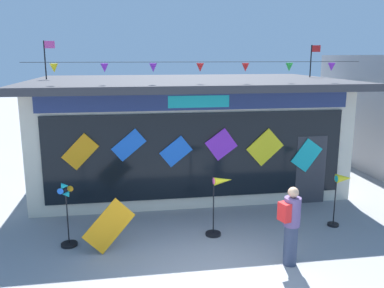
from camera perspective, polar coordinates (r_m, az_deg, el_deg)
ground_plane at (r=8.35m, az=3.10°, el=-18.31°), size 80.00×80.00×0.00m
kite_shop_building at (r=13.64m, az=-0.95°, el=1.88°), size 9.61×6.19×4.71m
wind_spinner_far_left at (r=9.65m, az=-17.13°, el=-9.33°), size 0.37×0.37×1.51m
wind_spinner_left at (r=9.77m, az=3.84°, el=-7.69°), size 0.65×0.38×1.46m
wind_spinner_center_left at (r=10.91m, az=20.24°, el=-5.75°), size 0.54×0.28×1.37m
person_near_camera at (r=8.66m, az=13.69°, el=-10.91°), size 0.48×0.38×1.68m
display_kite_on_ground at (r=9.29m, az=-11.57°, el=-11.19°), size 1.17×0.37×1.17m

